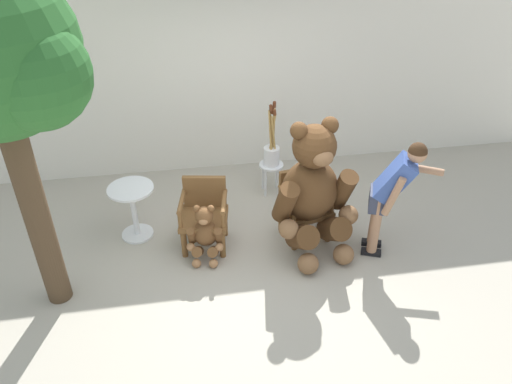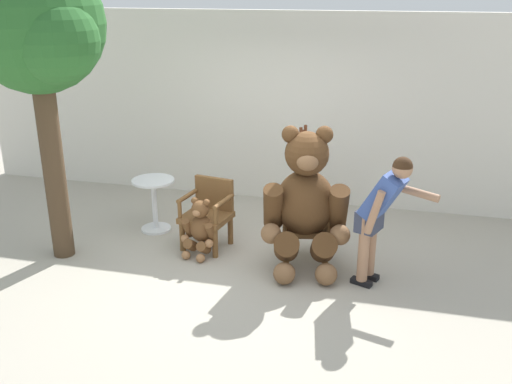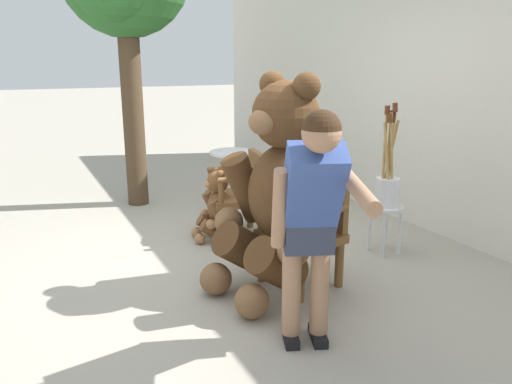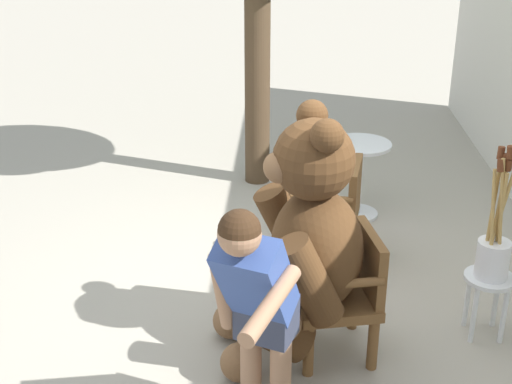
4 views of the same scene
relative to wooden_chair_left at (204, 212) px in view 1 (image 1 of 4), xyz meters
The scene contains 10 objects.
ground_plane 0.91m from the wooden_chair_left, 37.47° to the right, with size 60.00×60.00×0.00m, color #A8A091.
back_wall 2.23m from the wooden_chair_left, 72.19° to the left, with size 10.00×0.16×2.80m, color silver.
wooden_chair_left is the anchor object (origin of this frame).
wooden_chair_right 1.24m from the wooden_chair_left, ahead, with size 0.65×0.62×0.86m.
teddy_bear_large 1.34m from the wooden_chair_left, 12.02° to the right, with size 1.04×1.04×1.68m.
teddy_bear_small 0.30m from the wooden_chair_left, 93.55° to the right, with size 0.45×0.45×0.73m.
person_visitor 2.22m from the wooden_chair_left, 13.87° to the right, with size 0.87×0.48×1.52m.
white_stool 1.43m from the wooden_chair_left, 44.44° to the left, with size 0.34×0.34×0.46m.
brush_bucket 1.44m from the wooden_chair_left, 44.35° to the left, with size 0.22×0.22×0.94m.
round_side_table 0.90m from the wooden_chair_left, 161.63° to the left, with size 0.56×0.56×0.72m.
Camera 1 is at (-0.79, -4.45, 4.00)m, focal length 35.00 mm.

